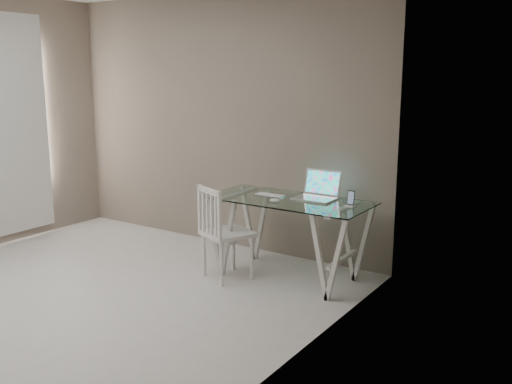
% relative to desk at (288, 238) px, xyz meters
% --- Properties ---
extents(room, '(4.50, 4.52, 2.71)m').
position_rel_desk_xyz_m(room, '(-1.26, -1.66, 1.33)').
color(room, beige).
rests_on(room, ground).
extents(desk, '(1.50, 0.70, 0.75)m').
position_rel_desk_xyz_m(desk, '(0.00, 0.00, 0.00)').
color(desk, silver).
rests_on(desk, ground).
extents(chair, '(0.52, 0.52, 0.87)m').
position_rel_desk_xyz_m(chair, '(-0.49, -0.37, 0.10)').
color(chair, silver).
rests_on(chair, ground).
extents(laptop, '(0.36, 0.32, 0.25)m').
position_rel_desk_xyz_m(laptop, '(0.20, 0.19, 0.42)').
color(laptop, silver).
rests_on(laptop, desk).
extents(keyboard, '(0.29, 0.13, 0.01)m').
position_rel_desk_xyz_m(keyboard, '(-0.23, 0.04, 0.37)').
color(keyboard, silver).
rests_on(keyboard, desk).
extents(mouse, '(0.10, 0.06, 0.03)m').
position_rel_desk_xyz_m(mouse, '(-0.04, -0.16, 0.38)').
color(mouse, silver).
rests_on(mouse, desk).
extents(phone_dock, '(0.08, 0.08, 0.14)m').
position_rel_desk_xyz_m(phone_dock, '(0.59, 0.05, 0.40)').
color(phone_dock, white).
rests_on(phone_dock, desk).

